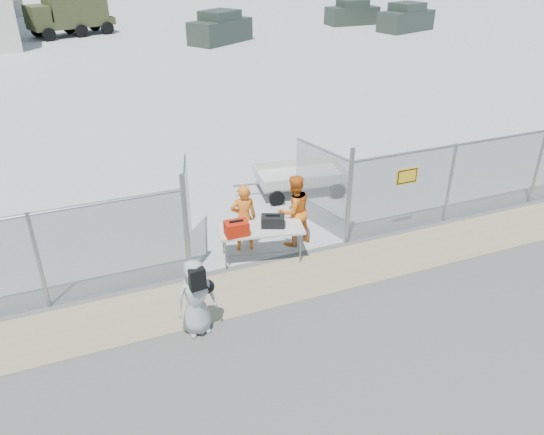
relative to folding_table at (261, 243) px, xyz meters
name	(u,v)px	position (x,y,z in m)	size (l,w,h in m)	color
ground	(308,306)	(0.24, -2.09, -0.42)	(160.00, 160.00, 0.00)	#404040
tarmac_inside	(98,23)	(0.24, 39.91, -0.41)	(160.00, 80.00, 0.01)	#ABABAB
dirt_strip	(289,280)	(0.24, -1.09, -0.41)	(44.00, 1.60, 0.01)	#998961
chain_link_fence	(272,217)	(0.24, -0.09, 0.68)	(40.00, 0.20, 2.20)	gray
folding_table	(261,243)	(0.00, 0.00, 0.00)	(1.96, 0.82, 0.83)	beige
orange_bag	(236,228)	(-0.63, -0.09, 0.58)	(0.53, 0.35, 0.33)	red
black_duffel	(273,221)	(0.28, -0.03, 0.55)	(0.54, 0.32, 0.26)	black
security_worker_left	(244,218)	(-0.24, 0.55, 0.44)	(0.63, 0.41, 1.72)	orange
security_worker_right	(294,210)	(0.99, 0.36, 0.50)	(0.89, 0.69, 1.83)	orange
visitor	(196,297)	(-2.08, -1.98, 0.38)	(0.78, 0.51, 1.59)	#9F9F9F
utility_trailer	(300,179)	(2.40, 3.04, -0.01)	(3.34, 1.72, 0.81)	beige
military_truck	(71,16)	(-2.09, 34.26, 1.02)	(6.01, 2.22, 2.87)	#3D4322
parked_vehicle_near	(220,27)	(7.36, 27.32, 0.64)	(4.66, 2.11, 2.11)	#2E362D
parked_vehicle_mid	(352,12)	(20.09, 31.29, 0.55)	(4.27, 1.93, 1.93)	#2E362D
parked_vehicle_far	(406,17)	(22.34, 26.76, 0.61)	(4.56, 2.06, 2.06)	#2E362D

